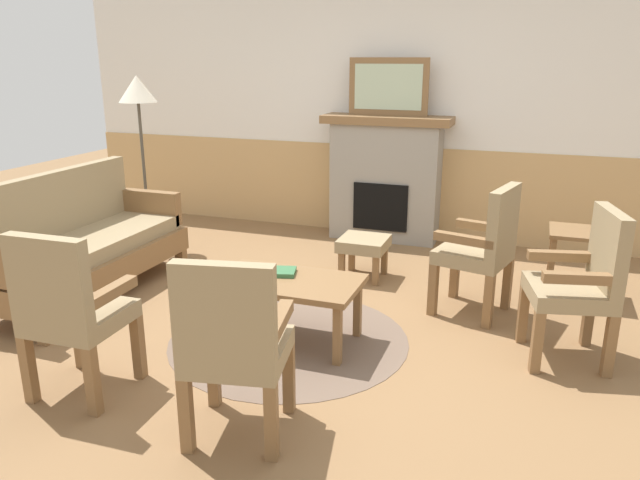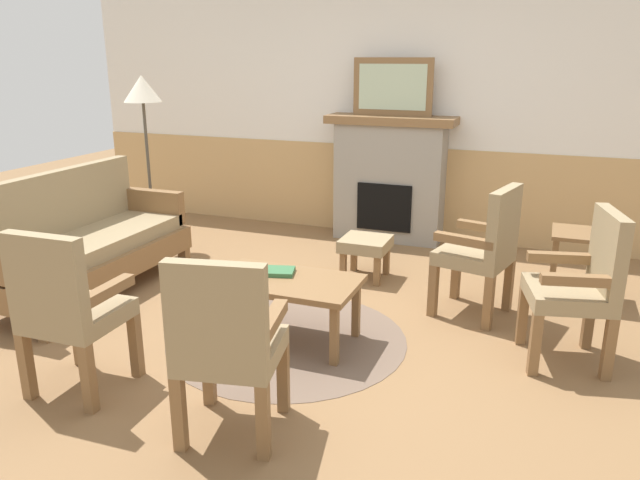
{
  "view_description": "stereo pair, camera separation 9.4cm",
  "coord_description": "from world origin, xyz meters",
  "px_view_note": "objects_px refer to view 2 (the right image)",
  "views": [
    {
      "loc": [
        1.45,
        -3.69,
        1.86
      ],
      "look_at": [
        0.0,
        0.35,
        0.55
      ],
      "focal_mm": 34.09,
      "sensor_mm": 36.0,
      "label": 1
    },
    {
      "loc": [
        1.54,
        -3.66,
        1.86
      ],
      "look_at": [
        0.0,
        0.35,
        0.55
      ],
      "focal_mm": 34.09,
      "sensor_mm": 36.0,
      "label": 2
    }
  ],
  "objects_px": {
    "fireplace": "(390,178)",
    "armchair_by_window_left": "(484,246)",
    "footstool": "(366,246)",
    "armchair_front_center": "(67,305)",
    "book_on_table": "(277,271)",
    "floor_lamp_by_couch": "(143,100)",
    "armchair_front_left": "(226,340)",
    "couch": "(86,245)",
    "armchair_near_fireplace": "(582,281)",
    "coffee_table": "(286,287)",
    "framed_picture": "(393,87)",
    "side_table": "(581,246)"
  },
  "relations": [
    {
      "from": "fireplace",
      "to": "armchair_by_window_left",
      "type": "height_order",
      "value": "fireplace"
    },
    {
      "from": "footstool",
      "to": "armchair_front_center",
      "type": "xyz_separation_m",
      "value": [
        -0.99,
        -2.4,
        0.25
      ]
    },
    {
      "from": "book_on_table",
      "to": "footstool",
      "type": "bearing_deg",
      "value": 79.1
    },
    {
      "from": "armchair_front_center",
      "to": "floor_lamp_by_couch",
      "type": "bearing_deg",
      "value": 117.1
    },
    {
      "from": "floor_lamp_by_couch",
      "to": "footstool",
      "type": "bearing_deg",
      "value": -4.17
    },
    {
      "from": "footstool",
      "to": "armchair_front_left",
      "type": "height_order",
      "value": "armchair_front_left"
    },
    {
      "from": "couch",
      "to": "armchair_front_left",
      "type": "xyz_separation_m",
      "value": [
        2.05,
        -1.35,
        0.14
      ]
    },
    {
      "from": "book_on_table",
      "to": "floor_lamp_by_couch",
      "type": "xyz_separation_m",
      "value": [
        -2.06,
        1.44,
        1.0
      ]
    },
    {
      "from": "fireplace",
      "to": "couch",
      "type": "bearing_deg",
      "value": -128.98
    },
    {
      "from": "couch",
      "to": "book_on_table",
      "type": "xyz_separation_m",
      "value": [
        1.77,
        -0.16,
        0.06
      ]
    },
    {
      "from": "armchair_near_fireplace",
      "to": "coffee_table",
      "type": "bearing_deg",
      "value": -168.56
    },
    {
      "from": "armchair_front_center",
      "to": "floor_lamp_by_couch",
      "type": "distance_m",
      "value": 3.02
    },
    {
      "from": "book_on_table",
      "to": "floor_lamp_by_couch",
      "type": "relative_size",
      "value": 0.14
    },
    {
      "from": "framed_picture",
      "to": "book_on_table",
      "type": "height_order",
      "value": "framed_picture"
    },
    {
      "from": "fireplace",
      "to": "armchair_front_center",
      "type": "xyz_separation_m",
      "value": [
        -0.87,
        -3.62,
        -0.11
      ]
    },
    {
      "from": "side_table",
      "to": "floor_lamp_by_couch",
      "type": "bearing_deg",
      "value": 179.71
    },
    {
      "from": "couch",
      "to": "armchair_front_center",
      "type": "distance_m",
      "value": 1.65
    },
    {
      "from": "footstool",
      "to": "side_table",
      "type": "bearing_deg",
      "value": 4.98
    },
    {
      "from": "armchair_near_fireplace",
      "to": "armchair_by_window_left",
      "type": "distance_m",
      "value": 0.82
    },
    {
      "from": "book_on_table",
      "to": "floor_lamp_by_couch",
      "type": "height_order",
      "value": "floor_lamp_by_couch"
    },
    {
      "from": "couch",
      "to": "book_on_table",
      "type": "bearing_deg",
      "value": -5.22
    },
    {
      "from": "framed_picture",
      "to": "armchair_front_left",
      "type": "xyz_separation_m",
      "value": [
        0.16,
        -3.68,
        -1.02
      ]
    },
    {
      "from": "armchair_by_window_left",
      "to": "armchair_front_left",
      "type": "distance_m",
      "value": 2.23
    },
    {
      "from": "coffee_table",
      "to": "side_table",
      "type": "bearing_deg",
      "value": 39.03
    },
    {
      "from": "couch",
      "to": "armchair_by_window_left",
      "type": "bearing_deg",
      "value": 12.15
    },
    {
      "from": "coffee_table",
      "to": "armchair_front_center",
      "type": "height_order",
      "value": "armchair_front_center"
    },
    {
      "from": "fireplace",
      "to": "framed_picture",
      "type": "bearing_deg",
      "value": 90.0
    },
    {
      "from": "footstool",
      "to": "armchair_front_left",
      "type": "xyz_separation_m",
      "value": [
        0.04,
        -2.46,
        0.25
      ]
    },
    {
      "from": "armchair_front_left",
      "to": "armchair_near_fireplace",
      "type": "bearing_deg",
      "value": 42.32
    },
    {
      "from": "book_on_table",
      "to": "armchair_near_fireplace",
      "type": "bearing_deg",
      "value": 8.76
    },
    {
      "from": "footstool",
      "to": "coffee_table",
      "type": "bearing_deg",
      "value": -96.07
    },
    {
      "from": "footstool",
      "to": "armchair_front_left",
      "type": "relative_size",
      "value": 0.41
    },
    {
      "from": "armchair_near_fireplace",
      "to": "armchair_front_center",
      "type": "xyz_separation_m",
      "value": [
        -2.66,
        -1.42,
        0.0
      ]
    },
    {
      "from": "armchair_by_window_left",
      "to": "floor_lamp_by_couch",
      "type": "relative_size",
      "value": 0.58
    },
    {
      "from": "fireplace",
      "to": "armchair_near_fireplace",
      "type": "bearing_deg",
      "value": -50.89
    },
    {
      "from": "fireplace",
      "to": "armchair_near_fireplace",
      "type": "relative_size",
      "value": 1.33
    },
    {
      "from": "coffee_table",
      "to": "book_on_table",
      "type": "xyz_separation_m",
      "value": [
        -0.1,
        0.07,
        0.07
      ]
    },
    {
      "from": "couch",
      "to": "armchair_front_center",
      "type": "relative_size",
      "value": 1.84
    },
    {
      "from": "book_on_table",
      "to": "armchair_near_fireplace",
      "type": "xyz_separation_m",
      "value": [
        1.91,
        0.29,
        0.08
      ]
    },
    {
      "from": "framed_picture",
      "to": "armchair_front_left",
      "type": "relative_size",
      "value": 0.82
    },
    {
      "from": "coffee_table",
      "to": "armchair_near_fireplace",
      "type": "relative_size",
      "value": 0.98
    },
    {
      "from": "side_table",
      "to": "armchair_by_window_left",
      "type": "bearing_deg",
      "value": -137.92
    },
    {
      "from": "side_table",
      "to": "armchair_front_left",
      "type": "bearing_deg",
      "value": -122.45
    },
    {
      "from": "framed_picture",
      "to": "floor_lamp_by_couch",
      "type": "bearing_deg",
      "value": -154.24
    },
    {
      "from": "couch",
      "to": "book_on_table",
      "type": "height_order",
      "value": "couch"
    },
    {
      "from": "coffee_table",
      "to": "armchair_front_left",
      "type": "bearing_deg",
      "value": -80.65
    },
    {
      "from": "armchair_by_window_left",
      "to": "floor_lamp_by_couch",
      "type": "distance_m",
      "value": 3.51
    },
    {
      "from": "armchair_front_left",
      "to": "side_table",
      "type": "bearing_deg",
      "value": 57.55
    },
    {
      "from": "fireplace",
      "to": "armchair_by_window_left",
      "type": "bearing_deg",
      "value": -55.63
    },
    {
      "from": "fireplace",
      "to": "couch",
      "type": "relative_size",
      "value": 0.72
    }
  ]
}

